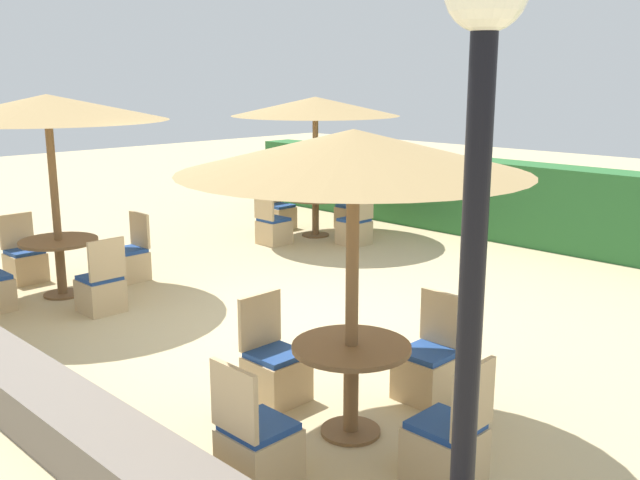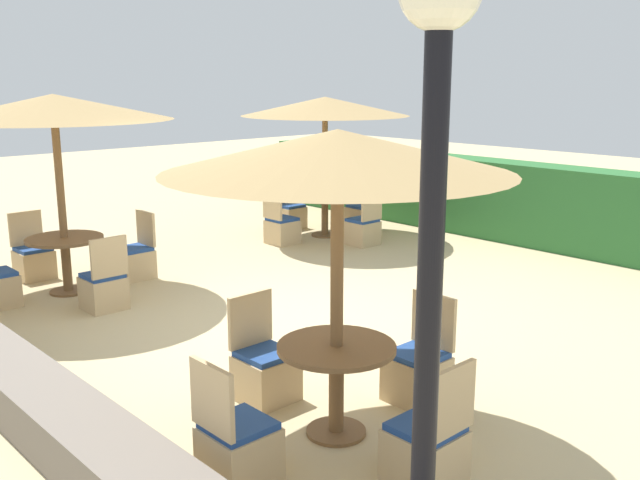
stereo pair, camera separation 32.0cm
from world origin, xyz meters
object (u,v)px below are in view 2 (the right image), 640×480
at_px(parasol_back_left, 325,107).
at_px(round_table_front_right, 336,368).
at_px(patio_chair_back_left_west, 290,214).
at_px(patio_chair_front_left_north, 135,260).
at_px(patio_chair_back_left_north, 362,214).
at_px(patio_chair_front_right_north, 418,371).
at_px(parasol_front_right, 338,153).
at_px(parasol_front_left, 53,108).
at_px(patio_chair_back_left_south, 282,228).
at_px(patio_chair_front_right_east, 427,449).
at_px(round_table_back_left, 325,205).
at_px(patio_chair_front_right_west, 265,371).
at_px(patio_chair_front_right_south, 237,447).
at_px(patio_chair_front_left_west, 34,260).
at_px(patio_chair_front_left_east, 104,288).
at_px(round_table_front_left, 65,251).
at_px(lamp_post, 434,177).
at_px(patio_chair_back_left_east, 363,230).

relative_size(parasol_back_left, round_table_front_right, 3.11).
relative_size(patio_chair_back_left_west, patio_chair_front_left_north, 1.00).
xyz_separation_m(patio_chair_back_left_north, patio_chair_front_right_north, (5.37, -4.88, 0.00)).
height_order(parasol_front_right, parasol_front_left, parasol_front_left).
bearing_deg(patio_chair_back_left_north, patio_chair_back_left_south, 88.47).
xyz_separation_m(patio_chair_back_left_north, patio_chair_front_right_east, (6.27, -5.87, 0.00)).
relative_size(round_table_back_left, patio_chair_front_right_west, 1.14).
bearing_deg(parasol_front_left, patio_chair_back_left_north, 91.90).
relative_size(patio_chair_back_left_north, patio_chair_front_right_south, 1.00).
xyz_separation_m(patio_chair_front_right_south, patio_chair_front_right_north, (0.02, 1.94, 0.00)).
xyz_separation_m(patio_chair_front_left_north, patio_chair_front_left_west, (-0.97, -1.05, 0.00)).
bearing_deg(patio_chair_front_left_east, round_table_front_right, -91.21).
height_order(round_table_back_left, patio_chair_front_left_east, patio_chair_front_left_east).
distance_m(patio_chair_back_left_west, round_table_front_left, 4.95).
relative_size(lamp_post, patio_chair_front_right_south, 3.57).
bearing_deg(patio_chair_front_right_west, patio_chair_back_left_north, -142.78).
height_order(round_table_front_right, patio_chair_front_right_west, patio_chair_front_right_west).
distance_m(parasol_back_left, round_table_back_left, 1.72).
height_order(patio_chair_back_left_north, patio_chair_front_left_north, same).
xyz_separation_m(patio_chair_front_right_south, patio_chair_front_left_west, (-6.15, 0.99, 0.00)).
relative_size(patio_chair_back_left_west, patio_chair_front_right_north, 1.00).
relative_size(lamp_post, patio_chair_back_left_south, 3.57).
distance_m(parasol_front_left, patio_chair_front_left_east, 2.35).
distance_m(patio_chair_back_left_west, parasol_front_right, 8.18).
distance_m(patio_chair_front_right_east, parasol_front_left, 6.44).
xyz_separation_m(round_table_back_left, patio_chair_back_left_west, (-0.95, -0.02, -0.29)).
distance_m(patio_chair_front_right_east, patio_chair_front_left_east, 5.10).
xyz_separation_m(lamp_post, patio_chair_back_left_north, (-7.11, 6.97, -2.09)).
bearing_deg(round_table_front_left, round_table_back_left, 92.26).
height_order(patio_chair_back_left_south, patio_chair_back_left_north, same).
distance_m(patio_chair_back_left_north, parasol_front_left, 6.16).
height_order(lamp_post, patio_chair_front_right_south, lamp_post).
distance_m(patio_chair_back_left_east, patio_chair_front_left_north, 3.89).
distance_m(round_table_front_left, patio_chair_front_left_north, 1.04).
bearing_deg(patio_chair_front_right_west, parasol_front_left, -91.02).
bearing_deg(parasol_front_left, patio_chair_front_left_west, -176.87).
relative_size(round_table_back_left, parasol_front_right, 0.41).
xyz_separation_m(parasol_back_left, patio_chair_front_right_south, (5.35, -5.86, -2.01)).
relative_size(patio_chair_back_left_east, patio_chair_front_left_east, 1.00).
relative_size(parasol_back_left, round_table_front_left, 2.96).
distance_m(lamp_post, round_table_front_right, 2.77).
bearing_deg(parasol_front_left, lamp_post, -9.81).
xyz_separation_m(parasol_front_left, patio_chair_front_left_north, (-0.02, 1.00, -2.14)).
bearing_deg(patio_chair_back_left_west, patio_chair_front_left_north, 16.38).
xyz_separation_m(patio_chair_back_left_north, patio_chair_back_left_east, (0.95, -0.97, 0.00)).
bearing_deg(patio_chair_front_left_east, patio_chair_back_left_east, 2.61).
height_order(round_table_front_left, patio_chair_front_left_west, patio_chair_front_left_west).
relative_size(patio_chair_back_left_east, parasol_front_right, 0.36).
distance_m(lamp_post, patio_chair_back_left_west, 10.26).
bearing_deg(patio_chair_back_left_north, parasol_back_left, 90.09).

